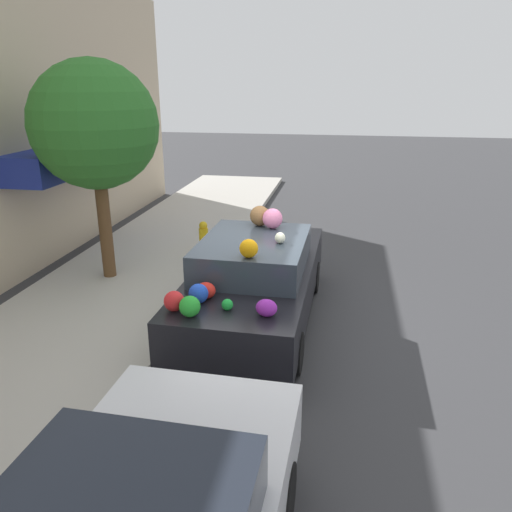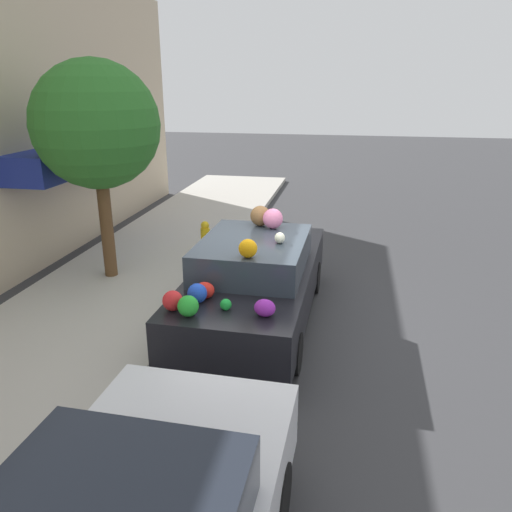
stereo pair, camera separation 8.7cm
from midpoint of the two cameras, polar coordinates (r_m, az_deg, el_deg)
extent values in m
plane|color=#38383A|center=(8.26, 0.17, -7.40)|extent=(60.00, 60.00, 0.00)
cube|color=#B2ADA3|center=(9.07, -16.90, -5.24)|extent=(24.00, 3.20, 0.14)
cube|color=navy|center=(11.48, -19.47, 10.57)|extent=(3.99, 0.90, 0.55)
cylinder|color=brown|center=(9.83, -16.48, 3.52)|extent=(0.24, 0.24, 2.06)
sphere|color=#2D7228|center=(9.52, -17.55, 14.11)|extent=(2.26, 2.26, 2.26)
cylinder|color=gold|center=(11.02, -5.58, 1.84)|extent=(0.20, 0.20, 0.55)
sphere|color=gold|center=(10.92, -5.63, 3.51)|extent=(0.18, 0.18, 0.18)
cube|color=black|center=(7.99, 0.31, -3.33)|extent=(4.51, 1.85, 0.70)
cube|color=#333D47|center=(7.62, 0.05, 0.23)|extent=(2.04, 1.59, 0.47)
cylinder|color=black|center=(9.55, -2.80, -1.71)|extent=(0.58, 0.19, 0.58)
cylinder|color=black|center=(9.29, 6.95, -2.45)|extent=(0.58, 0.19, 0.58)
cylinder|color=black|center=(7.14, -8.46, -9.58)|extent=(0.58, 0.19, 0.58)
cylinder|color=black|center=(6.80, 4.74, -11.02)|extent=(0.58, 0.19, 0.58)
ellipsoid|color=red|center=(6.66, -5.50, -3.91)|extent=(0.25, 0.28, 0.22)
sphere|color=blue|center=(6.53, -6.36, -4.25)|extent=(0.33, 0.33, 0.26)
ellipsoid|color=purple|center=(6.15, 1.41, -5.95)|extent=(0.29, 0.32, 0.21)
sphere|color=orange|center=(6.72, -0.56, 0.88)|extent=(0.30, 0.30, 0.26)
sphere|color=pink|center=(8.07, 2.24, 4.29)|extent=(0.44, 0.44, 0.32)
ellipsoid|color=olive|center=(9.02, 0.43, 2.20)|extent=(0.16, 0.19, 0.14)
sphere|color=brown|center=(8.71, 4.47, 1.69)|extent=(0.19, 0.19, 0.19)
sphere|color=red|center=(6.36, -9.12, -5.06)|extent=(0.36, 0.36, 0.26)
ellipsoid|color=white|center=(7.36, 3.08, 2.09)|extent=(0.23, 0.18, 0.16)
sphere|color=green|center=(6.19, -7.37, -5.70)|extent=(0.32, 0.32, 0.26)
ellipsoid|color=white|center=(8.98, -0.34, 1.95)|extent=(0.17, 0.17, 0.09)
sphere|color=brown|center=(8.21, 0.81, 4.61)|extent=(0.36, 0.36, 0.33)
sphere|color=red|center=(8.91, 1.83, 2.53)|extent=(0.43, 0.43, 0.30)
sphere|color=green|center=(6.32, -3.08, -5.56)|extent=(0.15, 0.15, 0.15)
cylinder|color=black|center=(5.19, -16.68, -22.53)|extent=(0.66, 0.20, 0.65)
cylinder|color=black|center=(4.76, 2.89, -26.20)|extent=(0.66, 0.20, 0.65)
camera|label=1|loc=(0.04, -89.68, 0.11)|focal=35.00mm
camera|label=2|loc=(0.04, 90.32, -0.11)|focal=35.00mm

